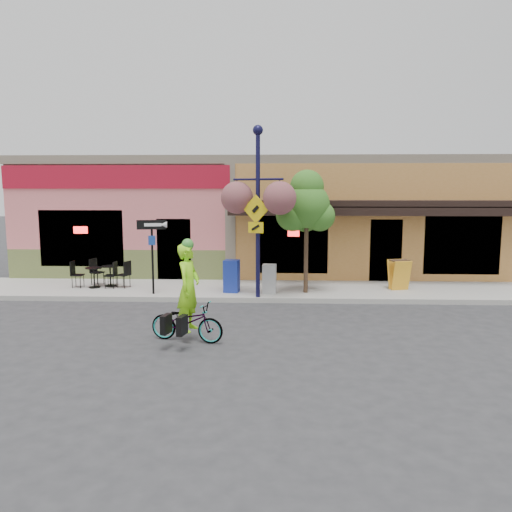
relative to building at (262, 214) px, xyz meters
The scene contains 14 objects.
ground 7.83m from the building, 90.00° to the right, with size 90.00×90.00×0.00m, color #2D2D30.
sidewalk 5.91m from the building, 90.00° to the right, with size 24.00×3.00×0.15m, color #9E9B93.
curb 7.28m from the building, 90.00° to the right, with size 24.00×0.12×0.15m, color #A8A59E.
building is the anchor object (origin of this frame).
bicycle 11.01m from the building, 97.22° to the right, with size 0.59×1.69×0.89m, color maroon.
cyclist_rider 10.93m from the building, 96.96° to the right, with size 0.70×0.46×1.93m, color #99FF1A.
lamp_post 6.86m from the building, 89.49° to the right, with size 1.60×0.64×5.01m, color #121136, non-canonical shape.
one_way_sign 7.32m from the building, 115.82° to the right, with size 0.87×0.19×2.27m, color black, non-canonical shape.
cafe_set_left 7.45m from the building, 132.05° to the right, with size 1.48×0.74×0.89m, color black, non-canonical shape.
cafe_set_right 7.95m from the building, 133.08° to the right, with size 1.45×0.73×0.87m, color black, non-canonical shape.
newspaper_box_blue 6.42m from the building, 97.22° to the right, with size 0.45×0.40×1.01m, color navy, non-canonical shape.
newspaper_box_grey 6.52m from the building, 86.41° to the right, with size 0.42×0.38×0.89m, color #AAAAAA, non-canonical shape.
street_tree 6.34m from the building, 76.12° to the right, with size 1.49×1.49×3.82m, color #3D7A26, non-canonical shape.
sandwich_board 7.51m from the building, 51.57° to the right, with size 0.58×0.42×0.96m, color yellow, non-canonical shape.
Camera 1 is at (0.59, -13.89, 3.37)m, focal length 35.00 mm.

